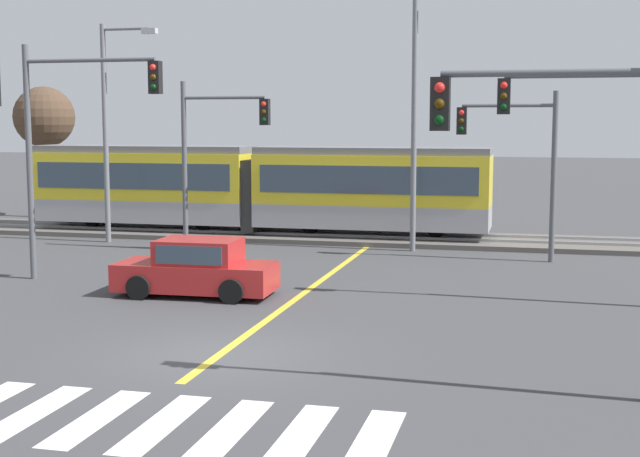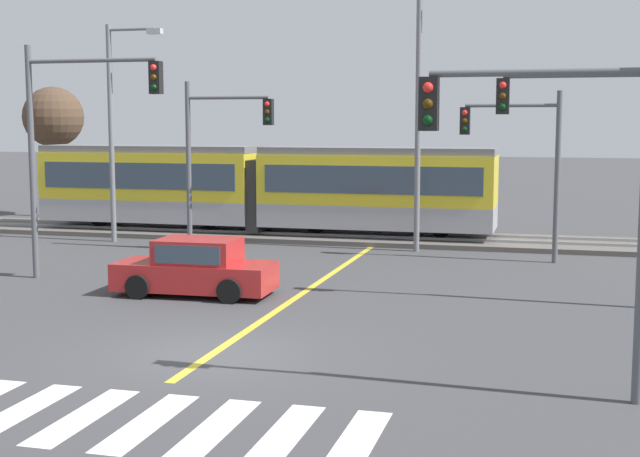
# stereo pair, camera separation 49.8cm
# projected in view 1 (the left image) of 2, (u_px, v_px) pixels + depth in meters

# --- Properties ---
(ground_plane) EXTENTS (200.00, 200.00, 0.00)m
(ground_plane) POSITION_uv_depth(u_px,v_px,m) (220.00, 354.00, 17.74)
(ground_plane) COLOR #3D3D3F
(track_bed) EXTENTS (120.00, 4.00, 0.18)m
(track_bed) POSITION_uv_depth(u_px,v_px,m) (376.00, 238.00, 34.60)
(track_bed) COLOR #56514C
(track_bed) RESTS_ON ground
(rail_near) EXTENTS (120.00, 0.08, 0.10)m
(rail_near) POSITION_uv_depth(u_px,v_px,m) (373.00, 237.00, 33.88)
(rail_near) COLOR #939399
(rail_near) RESTS_ON track_bed
(rail_far) EXTENTS (120.00, 0.08, 0.10)m
(rail_far) POSITION_uv_depth(u_px,v_px,m) (380.00, 232.00, 35.27)
(rail_far) COLOR #939399
(rail_far) RESTS_ON track_bed
(light_rail_tram) EXTENTS (18.50, 2.64, 3.43)m
(light_rail_tram) POSITION_uv_depth(u_px,v_px,m) (256.00, 186.00, 35.52)
(light_rail_tram) COLOR #9E9EA3
(light_rail_tram) RESTS_ON track_bed
(crosswalk_stripe_2) EXTENTS (0.57, 2.80, 0.01)m
(crosswalk_stripe_2) POSITION_uv_depth(u_px,v_px,m) (34.00, 412.00, 14.19)
(crosswalk_stripe_2) COLOR silver
(crosswalk_stripe_2) RESTS_ON ground
(crosswalk_stripe_3) EXTENTS (0.57, 2.80, 0.01)m
(crosswalk_stripe_3) POSITION_uv_depth(u_px,v_px,m) (97.00, 418.00, 13.93)
(crosswalk_stripe_3) COLOR silver
(crosswalk_stripe_3) RESTS_ON ground
(crosswalk_stripe_4) EXTENTS (0.57, 2.80, 0.01)m
(crosswalk_stripe_4) POSITION_uv_depth(u_px,v_px,m) (162.00, 423.00, 13.67)
(crosswalk_stripe_4) COLOR silver
(crosswalk_stripe_4) RESTS_ON ground
(crosswalk_stripe_5) EXTENTS (0.57, 2.80, 0.01)m
(crosswalk_stripe_5) POSITION_uv_depth(u_px,v_px,m) (230.00, 429.00, 13.41)
(crosswalk_stripe_5) COLOR silver
(crosswalk_stripe_5) RESTS_ON ground
(crosswalk_stripe_6) EXTENTS (0.57, 2.80, 0.01)m
(crosswalk_stripe_6) POSITION_uv_depth(u_px,v_px,m) (300.00, 435.00, 13.16)
(crosswalk_stripe_6) COLOR silver
(crosswalk_stripe_6) RESTS_ON ground
(crosswalk_stripe_7) EXTENTS (0.57, 2.80, 0.01)m
(crosswalk_stripe_7) POSITION_uv_depth(u_px,v_px,m) (374.00, 442.00, 12.90)
(crosswalk_stripe_7) COLOR silver
(crosswalk_stripe_7) RESTS_ON ground
(lane_centre_line) EXTENTS (0.20, 17.58, 0.01)m
(lane_centre_line) POSITION_uv_depth(u_px,v_px,m) (306.00, 292.00, 24.20)
(lane_centre_line) COLOR gold
(lane_centre_line) RESTS_ON ground
(sedan_crossing) EXTENTS (4.25, 2.01, 1.52)m
(sedan_crossing) POSITION_uv_depth(u_px,v_px,m) (196.00, 270.00, 23.61)
(sedan_crossing) COLOR #B22323
(sedan_crossing) RESTS_ON ground
(traffic_light_mid_right) EXTENTS (4.25, 0.38, 6.13)m
(traffic_light_mid_right) POSITION_uv_depth(u_px,v_px,m) (609.00, 142.00, 22.00)
(traffic_light_mid_right) COLOR #515459
(traffic_light_mid_right) RESTS_ON ground
(traffic_light_far_right) EXTENTS (3.25, 0.38, 5.58)m
(traffic_light_far_right) POSITION_uv_depth(u_px,v_px,m) (519.00, 150.00, 29.12)
(traffic_light_far_right) COLOR #515459
(traffic_light_far_right) RESTS_ON ground
(traffic_light_far_left) EXTENTS (3.25, 0.38, 6.00)m
(traffic_light_far_left) POSITION_uv_depth(u_px,v_px,m) (212.00, 142.00, 31.22)
(traffic_light_far_left) COLOR #515459
(traffic_light_far_left) RESTS_ON ground
(traffic_light_near_right) EXTENTS (3.75, 0.38, 5.88)m
(traffic_light_near_right) POSITION_uv_depth(u_px,v_px,m) (575.00, 167.00, 14.60)
(traffic_light_near_right) COLOR #515459
(traffic_light_near_right) RESTS_ON ground
(traffic_light_mid_left) EXTENTS (4.25, 0.38, 6.79)m
(traffic_light_mid_left) POSITION_uv_depth(u_px,v_px,m) (70.00, 126.00, 25.35)
(traffic_light_mid_left) COLOR #515459
(traffic_light_mid_left) RESTS_ON ground
(street_lamp_west) EXTENTS (2.27, 0.28, 8.20)m
(street_lamp_west) POSITION_uv_depth(u_px,v_px,m) (110.00, 119.00, 33.50)
(street_lamp_west) COLOR slate
(street_lamp_west) RESTS_ON ground
(street_lamp_centre) EXTENTS (1.95, 0.28, 9.85)m
(street_lamp_centre) POSITION_uv_depth(u_px,v_px,m) (419.00, 96.00, 31.08)
(street_lamp_centre) COLOR slate
(street_lamp_centre) RESTS_ON ground
(bare_tree_far_west) EXTENTS (2.88, 2.88, 6.24)m
(bare_tree_far_west) POSITION_uv_depth(u_px,v_px,m) (44.00, 118.00, 42.30)
(bare_tree_far_west) COLOR brown
(bare_tree_far_west) RESTS_ON ground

